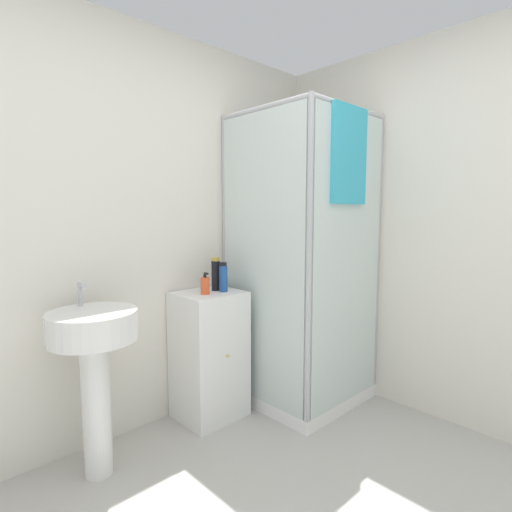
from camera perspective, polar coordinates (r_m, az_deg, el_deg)
The scene contains 7 objects.
wall_back at distance 2.50m, azimuth -20.89°, elevation 3.10°, with size 6.40×0.06×2.50m, color silver.
shower_enclosure at distance 2.91m, azimuth 6.76°, elevation -9.10°, with size 0.81×0.84×2.05m.
vanity_cabinet at distance 2.76m, azimuth -6.69°, elevation -13.81°, with size 0.42×0.39×0.85m.
sink at distance 2.25m, azimuth -22.15°, elevation -12.79°, with size 0.44×0.44×1.01m.
soap_dispenser at distance 2.58m, azimuth -7.29°, elevation -4.18°, with size 0.06×0.06×0.14m.
shampoo_bottle_tall_black at distance 2.69m, azimuth -5.78°, elevation -2.63°, with size 0.06×0.06×0.22m.
shampoo_bottle_blue at distance 2.65m, azimuth -4.69°, elevation -3.07°, with size 0.06×0.06×0.20m.
Camera 1 is at (-0.97, -0.60, 1.37)m, focal length 28.00 mm.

